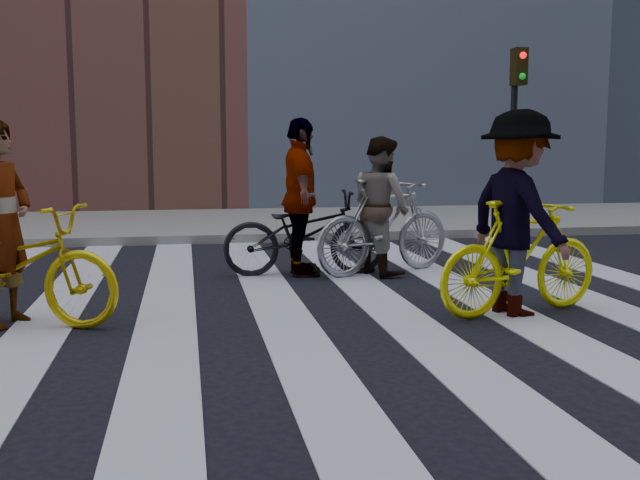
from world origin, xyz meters
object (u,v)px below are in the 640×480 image
object	(u,v)px
rider_mid	(381,206)
rider_rear	(300,197)
bike_yellow_left	(11,265)
bike_dark_rear	(304,233)
traffic_signal	(516,108)
rider_right	(518,214)
bike_silver_mid	(384,226)
rider_left	(3,224)
bike_yellow_right	(521,257)

from	to	relation	value
rider_mid	rider_rear	distance (m)	1.03
bike_yellow_left	bike_dark_rear	size ratio (longest dim) A/B	1.04
rider_mid	bike_dark_rear	bearing A→B (deg)	63.62
traffic_signal	rider_right	xyz separation A→B (m)	(-2.72, -6.02, -1.29)
bike_yellow_left	bike_silver_mid	bearing A→B (deg)	-41.83
bike_yellow_left	bike_silver_mid	world-z (taller)	bike_silver_mid
rider_rear	bike_yellow_left	bearing A→B (deg)	127.10
bike_silver_mid	rider_rear	xyz separation A→B (m)	(-1.07, 0.08, 0.38)
bike_yellow_left	rider_left	xyz separation A→B (m)	(-0.05, 0.00, 0.38)
traffic_signal	bike_dark_rear	bearing A→B (deg)	-141.44
traffic_signal	rider_mid	world-z (taller)	traffic_signal
rider_left	rider_rear	world-z (taller)	rider_rear
bike_silver_mid	bike_dark_rear	xyz separation A→B (m)	(-1.02, 0.08, -0.07)
traffic_signal	bike_yellow_left	xyz separation A→B (m)	(-7.43, -5.60, -1.72)
rider_mid	rider_right	world-z (taller)	rider_right
bike_yellow_right	rider_rear	bearing A→B (deg)	20.35
bike_yellow_right	rider_mid	bearing A→B (deg)	2.42
rider_left	rider_rear	size ratio (longest dim) A/B	0.95
bike_yellow_left	rider_left	size ratio (longest dim) A/B	1.13
bike_dark_rear	rider_left	world-z (taller)	rider_left
bike_silver_mid	rider_mid	xyz separation A→B (m)	(-0.05, 0.00, 0.26)
rider_right	bike_yellow_left	bearing A→B (deg)	70.19
bike_yellow_right	rider_right	distance (m)	0.43
bike_silver_mid	rider_mid	distance (m)	0.27
bike_dark_rear	rider_right	bearing A→B (deg)	-144.49
bike_yellow_right	bike_dark_rear	world-z (taller)	bike_yellow_right
bike_yellow_right	traffic_signal	bearing A→B (deg)	-38.61
bike_yellow_left	rider_mid	size ratio (longest dim) A/B	1.21
bike_silver_mid	rider_right	world-z (taller)	rider_right
traffic_signal	rider_mid	distance (m)	5.14
bike_dark_rear	rider_right	distance (m)	3.06
traffic_signal	rider_rear	xyz separation A→B (m)	(-4.44, -3.50, -1.29)
bike_yellow_left	bike_dark_rear	xyz separation A→B (m)	(3.04, 2.10, -0.02)
rider_right	rider_left	bearing A→B (deg)	70.25
traffic_signal	bike_yellow_left	size ratio (longest dim) A/B	1.57
bike_yellow_right	rider_left	distance (m)	4.84
bike_silver_mid	bike_yellow_left	bearing A→B (deg)	94.78
bike_dark_rear	traffic_signal	bearing A→B (deg)	-49.45
traffic_signal	bike_silver_mid	bearing A→B (deg)	-133.31
rider_rear	rider_left	bearing A→B (deg)	126.66
bike_yellow_right	rider_left	xyz separation A→B (m)	(-4.81, 0.42, 0.37)
rider_mid	rider_right	size ratio (longest dim) A/B	0.88
bike_yellow_left	bike_silver_mid	size ratio (longest dim) A/B	1.04
rider_left	rider_right	world-z (taller)	rider_right
bike_yellow_left	bike_yellow_right	size ratio (longest dim) A/B	1.13
bike_yellow_left	bike_dark_rear	bearing A→B (deg)	-33.68
bike_yellow_left	bike_silver_mid	xyz separation A→B (m)	(4.06, 2.02, 0.05)
bike_silver_mid	rider_rear	bearing A→B (deg)	64.06
bike_dark_rear	rider_left	size ratio (longest dim) A/B	1.09
bike_yellow_right	rider_left	world-z (taller)	rider_left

